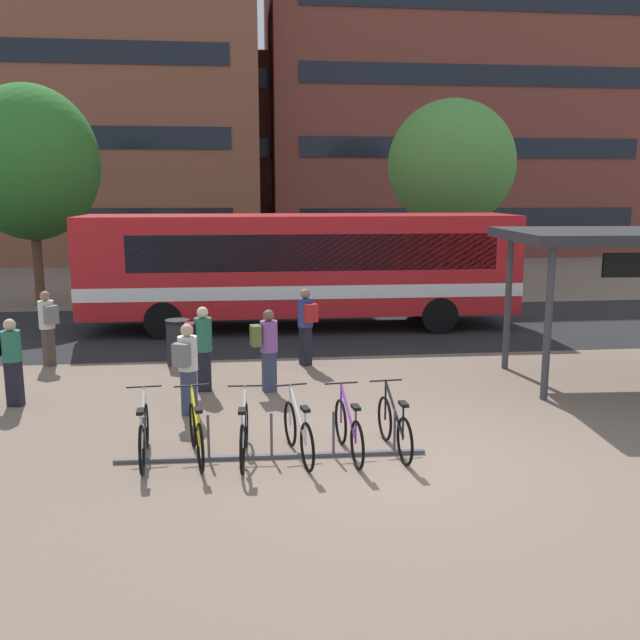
{
  "coord_description": "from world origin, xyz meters",
  "views": [
    {
      "loc": [
        -2.26,
        -9.33,
        3.92
      ],
      "look_at": [
        -0.64,
        4.66,
        1.24
      ],
      "focal_mm": 38.83,
      "sensor_mm": 36.0,
      "label": 1
    }
  ],
  "objects_px": {
    "commuter_grey_pack_1": "(187,363)",
    "street_tree_1": "(451,164)",
    "parked_bicycle_silver_0": "(144,435)",
    "parked_bicycle_yellow_1": "(196,434)",
    "commuter_maroon_pack_5": "(202,343)",
    "trash_bin": "(178,342)",
    "city_bus": "(299,266)",
    "parked_bicycle_silver_3": "(298,433)",
    "commuter_red_pack_3": "(306,322)",
    "parked_bicycle_silver_2": "(244,435)",
    "commuter_olive_pack_4": "(267,345)",
    "parked_bicycle_purple_4": "(349,431)",
    "street_tree_0": "(30,163)",
    "parked_bicycle_black_5": "(394,427)",
    "commuter_grey_pack_0": "(48,323)",
    "commuter_black_pack_2": "(10,356)"
  },
  "relations": [
    {
      "from": "commuter_grey_pack_1",
      "to": "street_tree_1",
      "type": "relative_size",
      "value": 0.22
    },
    {
      "from": "parked_bicycle_silver_0",
      "to": "parked_bicycle_yellow_1",
      "type": "distance_m",
      "value": 0.76
    },
    {
      "from": "commuter_maroon_pack_5",
      "to": "trash_bin",
      "type": "relative_size",
      "value": 1.63
    },
    {
      "from": "city_bus",
      "to": "parked_bicycle_silver_3",
      "type": "xyz_separation_m",
      "value": [
        -0.83,
        -9.71,
        -1.39
      ]
    },
    {
      "from": "commuter_red_pack_3",
      "to": "commuter_maroon_pack_5",
      "type": "xyz_separation_m",
      "value": [
        -2.21,
        -1.77,
        -0.04
      ]
    },
    {
      "from": "parked_bicycle_silver_3",
      "to": "commuter_grey_pack_1",
      "type": "xyz_separation_m",
      "value": [
        -1.75,
        2.2,
        0.55
      ]
    },
    {
      "from": "parked_bicycle_silver_2",
      "to": "commuter_olive_pack_4",
      "type": "bearing_deg",
      "value": -4.63
    },
    {
      "from": "parked_bicycle_yellow_1",
      "to": "commuter_maroon_pack_5",
      "type": "relative_size",
      "value": 1.02
    },
    {
      "from": "parked_bicycle_silver_0",
      "to": "parked_bicycle_silver_3",
      "type": "distance_m",
      "value": 2.25
    },
    {
      "from": "parked_bicycle_silver_2",
      "to": "parked_bicycle_purple_4",
      "type": "relative_size",
      "value": 1.0
    },
    {
      "from": "commuter_red_pack_3",
      "to": "street_tree_1",
      "type": "xyz_separation_m",
      "value": [
        6.73,
        11.45,
        3.84
      ]
    },
    {
      "from": "parked_bicycle_silver_2",
      "to": "commuter_maroon_pack_5",
      "type": "xyz_separation_m",
      "value": [
        -0.78,
        3.62,
        0.58
      ]
    },
    {
      "from": "parked_bicycle_silver_3",
      "to": "street_tree_0",
      "type": "xyz_separation_m",
      "value": [
        -7.57,
        14.49,
        4.35
      ]
    },
    {
      "from": "trash_bin",
      "to": "parked_bicycle_silver_3",
      "type": "bearing_deg",
      "value": -69.02
    },
    {
      "from": "city_bus",
      "to": "parked_bicycle_purple_4",
      "type": "bearing_deg",
      "value": 90.36
    },
    {
      "from": "parked_bicycle_black_5",
      "to": "commuter_red_pack_3",
      "type": "distance_m",
      "value": 5.45
    },
    {
      "from": "parked_bicycle_purple_4",
      "to": "street_tree_0",
      "type": "bearing_deg",
      "value": 24.88
    },
    {
      "from": "commuter_grey_pack_0",
      "to": "trash_bin",
      "type": "distance_m",
      "value": 2.91
    },
    {
      "from": "parked_bicycle_silver_2",
      "to": "commuter_maroon_pack_5",
      "type": "relative_size",
      "value": 1.03
    },
    {
      "from": "street_tree_1",
      "to": "commuter_olive_pack_4",
      "type": "bearing_deg",
      "value": -119.79
    },
    {
      "from": "trash_bin",
      "to": "parked_bicycle_yellow_1",
      "type": "bearing_deg",
      "value": -82.61
    },
    {
      "from": "parked_bicycle_black_5",
      "to": "commuter_grey_pack_0",
      "type": "height_order",
      "value": "commuter_grey_pack_0"
    },
    {
      "from": "street_tree_0",
      "to": "parked_bicycle_silver_2",
      "type": "bearing_deg",
      "value": -64.9
    },
    {
      "from": "commuter_maroon_pack_5",
      "to": "street_tree_1",
      "type": "bearing_deg",
      "value": 57.21
    },
    {
      "from": "commuter_maroon_pack_5",
      "to": "street_tree_0",
      "type": "height_order",
      "value": "street_tree_0"
    },
    {
      "from": "parked_bicycle_silver_3",
      "to": "commuter_black_pack_2",
      "type": "height_order",
      "value": "commuter_black_pack_2"
    },
    {
      "from": "city_bus",
      "to": "parked_bicycle_silver_2",
      "type": "height_order",
      "value": "city_bus"
    },
    {
      "from": "parked_bicycle_silver_3",
      "to": "commuter_maroon_pack_5",
      "type": "height_order",
      "value": "commuter_maroon_pack_5"
    },
    {
      "from": "commuter_grey_pack_1",
      "to": "street_tree_0",
      "type": "distance_m",
      "value": 14.12
    },
    {
      "from": "parked_bicycle_silver_3",
      "to": "parked_bicycle_purple_4",
      "type": "bearing_deg",
      "value": -99.51
    },
    {
      "from": "commuter_grey_pack_1",
      "to": "trash_bin",
      "type": "xyz_separation_m",
      "value": [
        -0.47,
        3.61,
        -0.41
      ]
    },
    {
      "from": "trash_bin",
      "to": "commuter_grey_pack_1",
      "type": "bearing_deg",
      "value": -82.51
    },
    {
      "from": "parked_bicycle_silver_3",
      "to": "trash_bin",
      "type": "relative_size",
      "value": 1.66
    },
    {
      "from": "commuter_grey_pack_0",
      "to": "street_tree_1",
      "type": "relative_size",
      "value": 0.23
    },
    {
      "from": "commuter_grey_pack_1",
      "to": "parked_bicycle_silver_3",
      "type": "bearing_deg",
      "value": -121.66
    },
    {
      "from": "city_bus",
      "to": "parked_bicycle_silver_2",
      "type": "distance_m",
      "value": 9.93
    },
    {
      "from": "parked_bicycle_black_5",
      "to": "commuter_olive_pack_4",
      "type": "relative_size",
      "value": 1.06
    },
    {
      "from": "parked_bicycle_yellow_1",
      "to": "parked_bicycle_silver_3",
      "type": "bearing_deg",
      "value": -104.72
    },
    {
      "from": "parked_bicycle_silver_0",
      "to": "parked_bicycle_silver_2",
      "type": "bearing_deg",
      "value": -99.33
    },
    {
      "from": "commuter_grey_pack_0",
      "to": "street_tree_0",
      "type": "bearing_deg",
      "value": -21.3
    },
    {
      "from": "parked_bicycle_black_5",
      "to": "commuter_olive_pack_4",
      "type": "xyz_separation_m",
      "value": [
        -1.77,
        3.39,
        0.55
      ]
    },
    {
      "from": "city_bus",
      "to": "parked_bicycle_black_5",
      "type": "relative_size",
      "value": 7.0
    },
    {
      "from": "parked_bicycle_yellow_1",
      "to": "parked_bicycle_purple_4",
      "type": "bearing_deg",
      "value": -103.0
    },
    {
      "from": "parked_bicycle_silver_3",
      "to": "city_bus",
      "type": "bearing_deg",
      "value": -14.4
    },
    {
      "from": "parked_bicycle_silver_2",
      "to": "commuter_olive_pack_4",
      "type": "height_order",
      "value": "commuter_olive_pack_4"
    },
    {
      "from": "commuter_grey_pack_1",
      "to": "commuter_olive_pack_4",
      "type": "relative_size",
      "value": 1.0
    },
    {
      "from": "commuter_olive_pack_4",
      "to": "street_tree_0",
      "type": "bearing_deg",
      "value": 113.16
    },
    {
      "from": "parked_bicycle_purple_4",
      "to": "commuter_red_pack_3",
      "type": "distance_m",
      "value": 5.45
    },
    {
      "from": "parked_bicycle_purple_4",
      "to": "trash_bin",
      "type": "bearing_deg",
      "value": 22.15
    },
    {
      "from": "street_tree_0",
      "to": "street_tree_1",
      "type": "distance_m",
      "value": 15.13
    }
  ]
}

